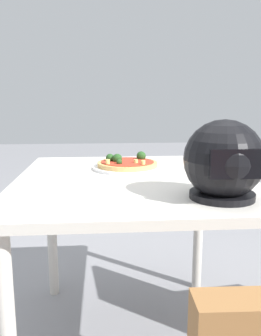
% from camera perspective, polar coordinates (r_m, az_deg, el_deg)
% --- Properties ---
extents(dining_table, '(0.90, 1.00, 0.73)m').
position_cam_1_polar(dining_table, '(1.40, 0.54, -5.09)').
color(dining_table, beige).
rests_on(dining_table, ground).
extents(pizza_plate, '(0.30, 0.30, 0.01)m').
position_cam_1_polar(pizza_plate, '(1.53, -0.49, 0.08)').
color(pizza_plate, white).
rests_on(pizza_plate, dining_table).
extents(pizza, '(0.26, 0.26, 0.05)m').
position_cam_1_polar(pizza, '(1.53, -0.56, 0.81)').
color(pizza, tan).
rests_on(pizza, pizza_plate).
extents(motorcycle_helmet, '(0.24, 0.24, 0.24)m').
position_cam_1_polar(motorcycle_helmet, '(1.09, 14.73, 1.01)').
color(motorcycle_helmet, black).
rests_on(motorcycle_helmet, dining_table).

